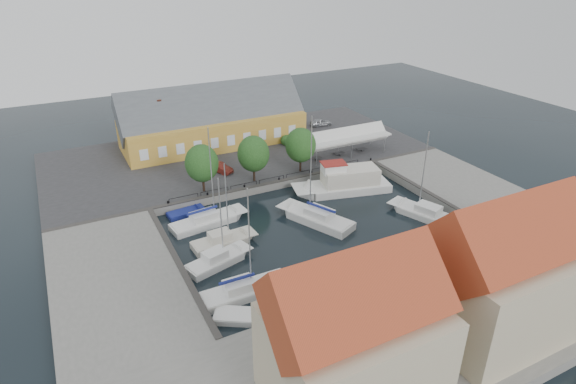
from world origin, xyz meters
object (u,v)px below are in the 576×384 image
object	(u,v)px
launch_sw	(244,318)
west_boat_d	(243,292)
east_boat_c	(425,215)
west_boat_c	(218,262)
tent_canopy	(346,138)
west_boat_a	(208,222)
center_sailboat	(317,219)
west_boat_b	(223,243)
car_red	(219,168)
launch_nw	(185,214)
car_silver	(321,122)
trawler	(345,184)
warehouse	(209,123)

from	to	relation	value
launch_sw	west_boat_d	bearing A→B (deg)	68.62
east_boat_c	west_boat_c	distance (m)	25.45
tent_canopy	west_boat_a	distance (m)	26.59
west_boat_d	center_sailboat	bearing A→B (deg)	33.87
east_boat_c	west_boat_b	bearing A→B (deg)	167.79
tent_canopy	car_red	world-z (taller)	tent_canopy
launch_sw	launch_nw	bearing A→B (deg)	87.66
tent_canopy	center_sailboat	world-z (taller)	center_sailboat
car_silver	trawler	xyz separation A→B (m)	(-9.42, -22.28, -0.64)
center_sailboat	launch_sw	distance (m)	18.24
west_boat_c	launch_sw	xyz separation A→B (m)	(-0.83, -8.83, -0.17)
warehouse	center_sailboat	xyz separation A→B (m)	(3.33, -28.26, -4.06)
car_silver	west_boat_d	xyz separation A→B (m)	(-29.76, -36.33, -1.39)
car_red	center_sailboat	bearing A→B (deg)	-98.95
car_red	launch_nw	bearing A→B (deg)	-160.62
east_boat_c	west_boat_b	size ratio (longest dim) A/B	1.11
launch_sw	tent_canopy	bearing A→B (deg)	43.71
west_boat_d	west_boat_a	bearing A→B (deg)	84.69
west_boat_c	east_boat_c	bearing A→B (deg)	-4.33
west_boat_a	west_boat_c	world-z (taller)	west_boat_a
warehouse	east_boat_c	xyz separation A→B (m)	(15.53, -33.03, -4.17)
warehouse	car_red	distance (m)	12.08
center_sailboat	west_boat_c	distance (m)	13.49
west_boat_a	launch_sw	xyz separation A→B (m)	(-2.50, -17.06, -0.18)
car_silver	trawler	distance (m)	24.19
car_red	west_boat_b	xyz separation A→B (m)	(-5.62, -16.42, -1.40)
launch_nw	car_silver	bearing A→B (deg)	32.20
trawler	west_boat_d	world-z (taller)	west_boat_d
car_silver	launch_sw	size ratio (longest dim) A/B	0.69
warehouse	launch_nw	world-z (taller)	warehouse
west_boat_c	west_boat_d	size ratio (longest dim) A/B	0.88
east_boat_c	car_red	bearing A→B (deg)	129.96
east_boat_c	west_boat_d	distance (m)	25.30
west_boat_a	launch_nw	size ratio (longest dim) A/B	2.61
center_sailboat	west_boat_d	distance (m)	15.43
car_silver	west_boat_c	bearing A→B (deg)	140.15
car_silver	west_boat_a	size ratio (longest dim) A/B	0.32
launch_sw	launch_nw	size ratio (longest dim) A/B	1.21
west_boat_a	west_boat_b	bearing A→B (deg)	-89.62
west_boat_a	west_boat_b	distance (m)	5.03
trawler	west_boat_a	world-z (taller)	west_boat_a
launch_sw	west_boat_c	bearing A→B (deg)	84.63
center_sailboat	east_boat_c	distance (m)	13.10
east_boat_c	west_boat_c	size ratio (longest dim) A/B	1.11
trawler	east_boat_c	xyz separation A→B (m)	(4.67, -10.22, -0.76)
warehouse	car_red	size ratio (longest dim) A/B	7.11
east_boat_c	warehouse	bearing A→B (deg)	115.17
warehouse	west_boat_c	size ratio (longest dim) A/B	2.87
warehouse	west_boat_c	world-z (taller)	warehouse
west_boat_c	launch_sw	size ratio (longest dim) A/B	1.77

